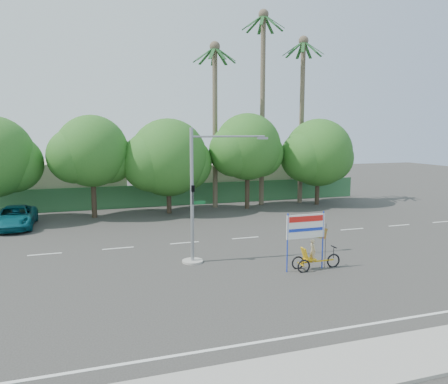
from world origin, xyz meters
name	(u,v)px	position (x,y,z in m)	size (l,w,h in m)	color
ground	(267,282)	(0.00, 0.00, 0.00)	(120.00, 120.00, 0.00)	#33302D
sidewalk_near	(370,363)	(0.00, -7.50, 0.06)	(50.00, 2.40, 0.12)	gray
fence	(172,195)	(0.00, 21.50, 1.00)	(38.00, 0.08, 2.00)	#336B3D
building_left	(58,183)	(-10.00, 26.00, 2.00)	(12.00, 8.00, 4.00)	beige
building_right	(238,178)	(8.00, 26.00, 1.80)	(14.00, 8.00, 3.60)	beige
tree_left	(91,154)	(-7.05, 18.00, 5.06)	(6.66, 5.60, 8.07)	#473828
tree_center	(168,160)	(-1.05, 18.00, 4.47)	(7.62, 6.40, 7.85)	#473828
tree_right	(247,149)	(5.95, 18.00, 5.24)	(6.90, 5.80, 8.36)	#473828
tree_far_right	(318,155)	(12.95, 18.00, 4.64)	(7.38, 6.20, 7.94)	#473828
palm_tall	(263,90)	(8.00, 19.50, 10.46)	(3.73, 3.79, 17.45)	#70604C
palm_mid	(302,103)	(12.00, 19.50, 9.40)	(3.73, 3.79, 15.45)	#70604C
palm_short	(215,107)	(3.50, 19.50, 8.86)	(3.73, 3.79, 14.45)	#70604C
traffic_signal	(198,207)	(-2.20, 3.98, 2.92)	(4.72, 1.10, 7.00)	gray
trike_billboard	(310,246)	(2.74, 0.98, 1.19)	(3.01, 0.68, 2.96)	black
pickup_truck	(15,217)	(-12.46, 15.89, 0.77)	(2.54, 5.51, 1.53)	#0E5A67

